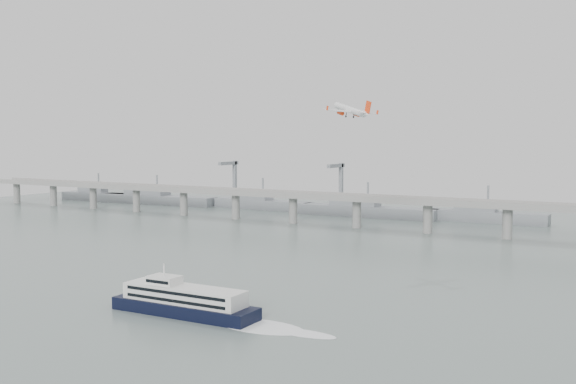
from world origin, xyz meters
The scene contains 5 objects.
ground centered at (0.00, 0.00, 0.00)m, with size 900.00×900.00×0.00m, color slate.
bridge centered at (-1.15, 200.00, 17.65)m, with size 800.00×22.00×23.90m.
distant_fleet centered at (-155.36, 265.08, 6.22)m, with size 453.00×60.90×40.00m.
ferry centered at (11.62, -36.84, 4.66)m, with size 90.97×16.51×17.17m.
airliner centered at (17.25, 87.19, 75.08)m, with size 29.78×28.27×9.90m.
Camera 1 is at (158.52, -217.82, 61.55)m, focal length 42.00 mm.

